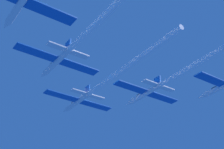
% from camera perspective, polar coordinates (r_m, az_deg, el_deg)
% --- Properties ---
extents(jet_lead, '(16.72, 40.68, 2.77)m').
position_cam_1_polar(jet_lead, '(70.43, -1.92, -1.77)').
color(jet_lead, silver).
extents(jet_left_wing, '(16.72, 41.93, 2.77)m').
position_cam_1_polar(jet_left_wing, '(56.28, -4.59, 6.87)').
color(jet_left_wing, silver).
extents(jet_right_wing, '(16.72, 38.57, 2.77)m').
position_cam_1_polar(jet_right_wing, '(69.12, 10.34, -0.43)').
color(jet_right_wing, silver).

